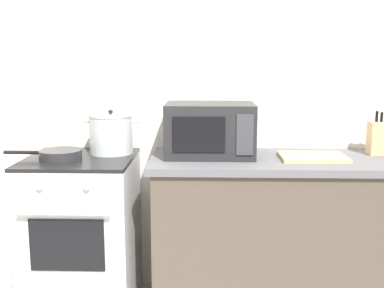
% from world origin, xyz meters
% --- Properties ---
extents(back_wall, '(4.40, 0.10, 2.50)m').
position_xyz_m(back_wall, '(0.30, 0.97, 1.25)').
color(back_wall, silver).
rests_on(back_wall, ground_plane).
extents(lower_cabinet_right, '(1.64, 0.56, 0.88)m').
position_xyz_m(lower_cabinet_right, '(0.90, 0.62, 0.44)').
color(lower_cabinet_right, '#4C4238').
rests_on(lower_cabinet_right, ground_plane).
extents(countertop_right, '(1.70, 0.60, 0.04)m').
position_xyz_m(countertop_right, '(0.90, 0.62, 0.90)').
color(countertop_right, '#59595E').
rests_on(countertop_right, lower_cabinet_right).
extents(stove, '(0.60, 0.64, 0.92)m').
position_xyz_m(stove, '(-0.35, 0.60, 0.46)').
color(stove, silver).
rests_on(stove, ground_plane).
extents(stock_pot, '(0.34, 0.26, 0.26)m').
position_xyz_m(stock_pot, '(-0.19, 0.73, 1.04)').
color(stock_pot, silver).
rests_on(stock_pot, stove).
extents(frying_pan, '(0.43, 0.23, 0.05)m').
position_xyz_m(frying_pan, '(-0.45, 0.56, 0.95)').
color(frying_pan, '#28282B').
rests_on(frying_pan, stove).
extents(microwave, '(0.50, 0.37, 0.30)m').
position_xyz_m(microwave, '(0.39, 0.68, 1.07)').
color(microwave, '#232326').
rests_on(microwave, countertop_right).
extents(cutting_board, '(0.36, 0.26, 0.02)m').
position_xyz_m(cutting_board, '(0.96, 0.60, 0.93)').
color(cutting_board, tan).
rests_on(cutting_board, countertop_right).
extents(knife_block, '(0.13, 0.10, 0.25)m').
position_xyz_m(knife_block, '(1.37, 0.74, 1.02)').
color(knife_block, tan).
rests_on(knife_block, countertop_right).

